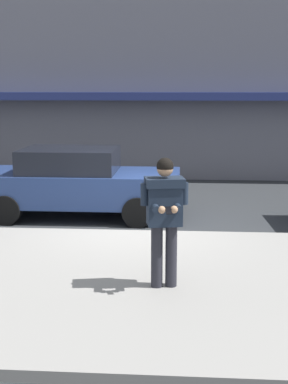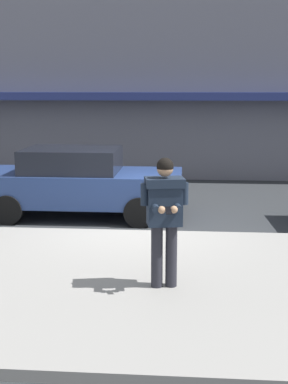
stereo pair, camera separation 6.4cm
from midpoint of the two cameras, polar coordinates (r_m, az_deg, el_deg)
ground_plane at (r=10.62m, az=-0.83°, el=-4.51°), size 80.00×80.00×0.00m
sidewalk at (r=7.85m, az=4.55°, el=-9.75°), size 32.00×5.30×0.14m
curb_paint_line at (r=10.63m, az=4.59°, el=-4.53°), size 28.00×0.12×0.01m
parked_sedan_mid at (r=12.00m, az=-6.82°, el=1.10°), size 4.51×1.94×1.54m
man_texting_on_phone at (r=7.22m, az=2.46°, el=-1.77°), size 0.64×0.63×1.81m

